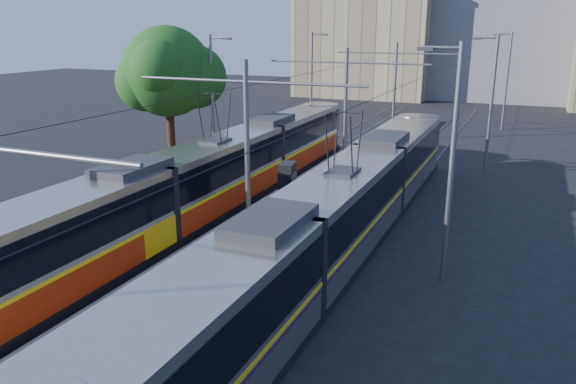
% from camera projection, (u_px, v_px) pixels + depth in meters
% --- Properties ---
extents(ground, '(160.00, 160.00, 0.00)m').
position_uv_depth(ground, '(114.00, 350.00, 15.24)').
color(ground, black).
rests_on(ground, ground).
extents(platform, '(4.00, 50.00, 0.30)m').
position_uv_depth(platform, '(326.00, 187.00, 30.13)').
color(platform, gray).
rests_on(platform, ground).
extents(tactile_strip_left, '(0.70, 50.00, 0.01)m').
position_uv_depth(tactile_strip_left, '(301.00, 181.00, 30.64)').
color(tactile_strip_left, gray).
rests_on(tactile_strip_left, platform).
extents(tactile_strip_right, '(0.70, 50.00, 0.01)m').
position_uv_depth(tactile_strip_right, '(352.00, 187.00, 29.53)').
color(tactile_strip_right, gray).
rests_on(tactile_strip_right, platform).
extents(rails, '(8.71, 70.00, 0.03)m').
position_uv_depth(rails, '(326.00, 189.00, 30.17)').
color(rails, gray).
rests_on(rails, ground).
extents(tram_left, '(2.43, 30.11, 5.50)m').
position_uv_depth(tram_left, '(217.00, 175.00, 26.43)').
color(tram_left, black).
rests_on(tram_left, ground).
extents(tram_right, '(2.43, 31.06, 5.50)m').
position_uv_depth(tram_right, '(342.00, 210.00, 20.89)').
color(tram_right, black).
rests_on(tram_right, ground).
extents(catenary, '(9.20, 70.00, 7.00)m').
position_uv_depth(catenary, '(307.00, 113.00, 26.39)').
color(catenary, slate).
rests_on(catenary, platform).
extents(street_lamps, '(15.18, 38.22, 8.00)m').
position_uv_depth(street_lamps, '(351.00, 102.00, 32.50)').
color(street_lamps, slate).
rests_on(street_lamps, ground).
extents(shelter, '(0.80, 1.13, 2.29)m').
position_uv_depth(shelter, '(287.00, 186.00, 25.25)').
color(shelter, black).
rests_on(shelter, platform).
extents(tree, '(5.86, 5.41, 8.51)m').
position_uv_depth(tree, '(175.00, 73.00, 33.13)').
color(tree, '#382314').
rests_on(tree, ground).
extents(building_left, '(16.32, 12.24, 13.04)m').
position_uv_depth(building_left, '(369.00, 42.00, 69.94)').
color(building_left, tan).
rests_on(building_left, ground).
extents(building_centre, '(18.36, 14.28, 17.25)m').
position_uv_depth(building_centre, '(509.00, 24.00, 66.73)').
color(building_centre, slate).
rests_on(building_centre, ground).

